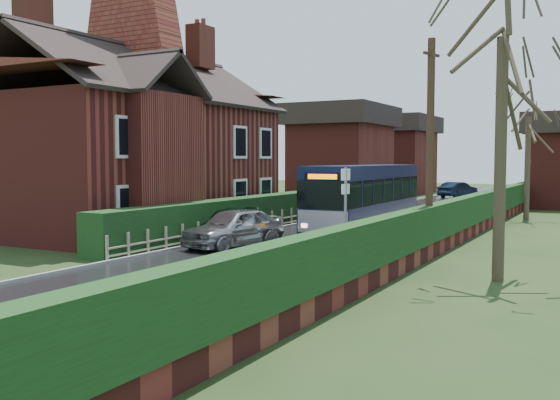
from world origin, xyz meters
The scene contains 18 objects.
ground centered at (0.00, 0.00, 0.00)m, with size 140.00×140.00×0.00m, color #30411C.
road centered at (0.00, 10.00, 0.01)m, with size 6.00×100.00×0.02m, color black.
pavement centered at (4.25, 10.00, 0.07)m, with size 2.50×100.00×0.14m, color slate.
kerb_right centered at (3.05, 10.00, 0.07)m, with size 0.12×100.00×0.14m, color gray.
kerb_left centered at (-3.05, 10.00, 0.05)m, with size 0.12×100.00×0.10m, color gray.
front_hedge centered at (-3.90, 5.00, 0.80)m, with size 1.20×16.00×1.60m, color black.
picket_fence centered at (-3.15, 5.00, 0.45)m, with size 0.10×16.00×0.90m, color #988D67, non-canonical shape.
right_wall_hedge centered at (5.80, 10.00, 1.02)m, with size 0.60×50.00×1.80m.
brick_house centered at (-8.73, 4.78, 4.38)m, with size 9.30×14.60×10.30m.
bus centered at (0.80, 9.93, 1.53)m, with size 2.53×10.19×3.08m.
car_silver centered at (-1.50, 2.04, 0.76)m, with size 1.79×4.45×1.52m, color #9E9FA3.
car_green centered at (-2.90, 3.76, 0.63)m, with size 1.77×4.35×1.26m, color black.
car_distant centered at (-1.01, 37.68, 0.69)m, with size 1.45×4.16×1.37m, color #111F33.
bus_stop_sign centered at (4.00, -0.14, 2.05)m, with size 0.12×0.47×3.12m.
telegraph_pole centered at (5.80, 2.86, 3.73)m, with size 0.33×0.94×7.37m.
tree_right_near centered at (8.53, -0.07, 7.12)m, with size 4.41×4.41×9.53m.
tree_right_far centered at (6.94, 18.93, 6.10)m, with size 4.23×4.23×8.17m.
tree_house_side centered at (-11.00, 13.43, 7.14)m, with size 4.21×4.21×9.56m.
Camera 1 is at (11.38, -17.97, 3.36)m, focal length 40.00 mm.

